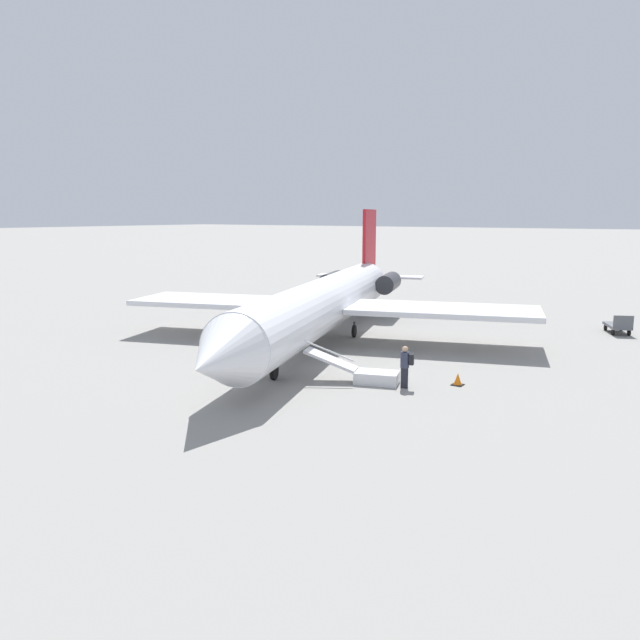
# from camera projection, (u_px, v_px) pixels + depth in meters

# --- Properties ---
(ground_plane) EXTENTS (600.00, 600.00, 0.00)m
(ground_plane) POSITION_uv_depth(u_px,v_px,m) (322.00, 344.00, 34.06)
(ground_plane) COLOR gray
(airplane_main) EXTENTS (29.85, 23.05, 7.35)m
(airplane_main) POSITION_uv_depth(u_px,v_px,m) (327.00, 302.00, 34.63)
(airplane_main) COLOR silver
(airplane_main) RESTS_ON ground
(boarding_stairs) EXTENTS (2.22, 4.13, 1.79)m
(boarding_stairs) POSITION_uv_depth(u_px,v_px,m) (367.00, 374.00, 26.17)
(boarding_stairs) COLOR silver
(boarding_stairs) RESTS_ON ground
(passenger) EXTENTS (0.42, 0.57, 1.74)m
(passenger) POSITION_uv_depth(u_px,v_px,m) (406.00, 364.00, 25.28)
(passenger) COLOR #23232D
(passenger) RESTS_ON ground
(luggage_cart) EXTENTS (2.46, 1.91, 1.22)m
(luggage_cart) POSITION_uv_depth(u_px,v_px,m) (618.00, 326.00, 37.01)
(luggage_cart) COLOR #595B60
(luggage_cart) RESTS_ON ground
(traffic_cone_near_stairs) EXTENTS (0.46, 0.46, 0.51)m
(traffic_cone_near_stairs) POSITION_uv_depth(u_px,v_px,m) (458.00, 380.00, 25.81)
(traffic_cone_near_stairs) COLOR black
(traffic_cone_near_stairs) RESTS_ON ground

